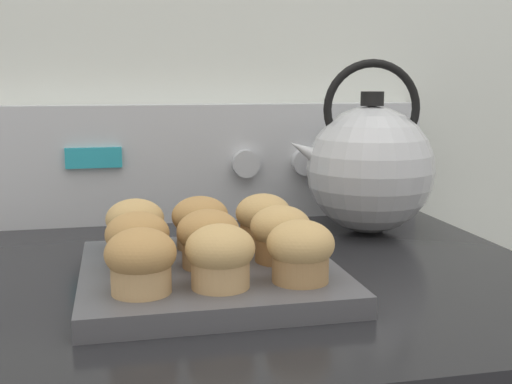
% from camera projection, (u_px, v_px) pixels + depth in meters
% --- Properties ---
extents(wall_back, '(8.00, 0.05, 2.40)m').
position_uv_depth(wall_back, '(194.00, 50.00, 1.03)').
color(wall_back, silver).
rests_on(wall_back, ground_plane).
extents(control_panel, '(0.72, 0.07, 0.18)m').
position_uv_depth(control_panel, '(201.00, 162.00, 1.01)').
color(control_panel, '#B7BABF').
rests_on(control_panel, stove_range).
extents(muffin_pan, '(0.27, 0.27, 0.02)m').
position_uv_depth(muffin_pan, '(210.00, 275.00, 0.69)').
color(muffin_pan, '#4C4C51').
rests_on(muffin_pan, stove_range).
extents(muffin_r0_c0, '(0.07, 0.07, 0.06)m').
position_uv_depth(muffin_r0_c0, '(141.00, 261.00, 0.59)').
color(muffin_r0_c0, tan).
rests_on(muffin_r0_c0, muffin_pan).
extents(muffin_r0_c1, '(0.07, 0.07, 0.06)m').
position_uv_depth(muffin_r0_c1, '(220.00, 256.00, 0.61)').
color(muffin_r0_c1, tan).
rests_on(muffin_r0_c1, muffin_pan).
extents(muffin_r0_c2, '(0.07, 0.07, 0.06)m').
position_uv_depth(muffin_r0_c2, '(301.00, 251.00, 0.62)').
color(muffin_r0_c2, '#A37A4C').
rests_on(muffin_r0_c2, muffin_pan).
extents(muffin_r1_c0, '(0.07, 0.07, 0.06)m').
position_uv_depth(muffin_r1_c0, '(138.00, 241.00, 0.66)').
color(muffin_r1_c0, olive).
rests_on(muffin_r1_c0, muffin_pan).
extents(muffin_r1_c1, '(0.07, 0.07, 0.06)m').
position_uv_depth(muffin_r1_c1, '(208.00, 238.00, 0.68)').
color(muffin_r1_c1, '#A37A4C').
rests_on(muffin_r1_c1, muffin_pan).
extents(muffin_r1_c2, '(0.07, 0.07, 0.06)m').
position_uv_depth(muffin_r1_c2, '(281.00, 233.00, 0.70)').
color(muffin_r1_c2, olive).
rests_on(muffin_r1_c2, muffin_pan).
extents(muffin_r2_c0, '(0.07, 0.07, 0.06)m').
position_uv_depth(muffin_r2_c0, '(135.00, 225.00, 0.74)').
color(muffin_r2_c0, olive).
rests_on(muffin_r2_c0, muffin_pan).
extents(muffin_r2_c1, '(0.07, 0.07, 0.06)m').
position_uv_depth(muffin_r2_c1, '(200.00, 222.00, 0.75)').
color(muffin_r2_c1, '#A37A4C').
rests_on(muffin_r2_c1, muffin_pan).
extents(muffin_r2_c2, '(0.07, 0.07, 0.06)m').
position_uv_depth(muffin_r2_c2, '(263.00, 219.00, 0.77)').
color(muffin_r2_c2, olive).
rests_on(muffin_r2_c2, muffin_pan).
extents(tea_kettle, '(0.22, 0.18, 0.25)m').
position_uv_depth(tea_kettle, '(369.00, 167.00, 0.92)').
color(tea_kettle, silver).
rests_on(tea_kettle, stove_range).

